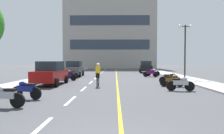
{
  "coord_description": "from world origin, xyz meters",
  "views": [
    {
      "loc": [
        0.09,
        -3.54,
        1.87
      ],
      "look_at": [
        -0.28,
        20.23,
        1.13
      ],
      "focal_mm": 32.92,
      "sensor_mm": 36.0,
      "label": 1
    }
  ],
  "objects_px": {
    "motorcycle_1": "(4,96)",
    "motorcycle_6": "(68,75)",
    "motorcycle_8": "(151,73)",
    "motorcycle_9": "(153,72)",
    "parked_car_near": "(51,73)",
    "street_lamp_mid": "(185,39)",
    "parked_car_far": "(146,67)",
    "motorcycle_2": "(26,89)",
    "motorcycle_4": "(172,80)",
    "motorcycle_7": "(70,74)",
    "parked_car_mid": "(74,69)",
    "cyclist_rider": "(98,74)",
    "motorcycle_3": "(181,83)",
    "motorcycle_5": "(170,78)"
  },
  "relations": [
    {
      "from": "street_lamp_mid",
      "to": "motorcycle_9",
      "type": "height_order",
      "value": "street_lamp_mid"
    },
    {
      "from": "motorcycle_1",
      "to": "motorcycle_3",
      "type": "bearing_deg",
      "value": 28.64
    },
    {
      "from": "motorcycle_6",
      "to": "motorcycle_9",
      "type": "xyz_separation_m",
      "value": [
        9.05,
        5.8,
        0.0
      ]
    },
    {
      "from": "street_lamp_mid",
      "to": "motorcycle_3",
      "type": "relative_size",
      "value": 3.16
    },
    {
      "from": "motorcycle_1",
      "to": "motorcycle_9",
      "type": "height_order",
      "value": "same"
    },
    {
      "from": "parked_car_mid",
      "to": "motorcycle_2",
      "type": "distance_m",
      "value": 14.38
    },
    {
      "from": "motorcycle_2",
      "to": "motorcycle_6",
      "type": "relative_size",
      "value": 0.98
    },
    {
      "from": "motorcycle_5",
      "to": "motorcycle_9",
      "type": "height_order",
      "value": "same"
    },
    {
      "from": "motorcycle_2",
      "to": "motorcycle_7",
      "type": "relative_size",
      "value": 0.98
    },
    {
      "from": "motorcycle_6",
      "to": "motorcycle_7",
      "type": "xyz_separation_m",
      "value": [
        -0.23,
        2.12,
        0.0
      ]
    },
    {
      "from": "motorcycle_4",
      "to": "cyclist_rider",
      "type": "bearing_deg",
      "value": -179.3
    },
    {
      "from": "motorcycle_3",
      "to": "motorcycle_4",
      "type": "relative_size",
      "value": 1.02
    },
    {
      "from": "parked_car_mid",
      "to": "motorcycle_7",
      "type": "bearing_deg",
      "value": -86.39
    },
    {
      "from": "motorcycle_2",
      "to": "motorcycle_4",
      "type": "distance_m",
      "value": 9.72
    },
    {
      "from": "motorcycle_4",
      "to": "parked_car_near",
      "type": "bearing_deg",
      "value": 173.36
    },
    {
      "from": "street_lamp_mid",
      "to": "motorcycle_8",
      "type": "relative_size",
      "value": 3.25
    },
    {
      "from": "parked_car_near",
      "to": "motorcycle_3",
      "type": "height_order",
      "value": "parked_car_near"
    },
    {
      "from": "motorcycle_2",
      "to": "cyclist_rider",
      "type": "relative_size",
      "value": 0.94
    },
    {
      "from": "street_lamp_mid",
      "to": "parked_car_near",
      "type": "xyz_separation_m",
      "value": [
        -12.06,
        -5.14,
        -3.11
      ]
    },
    {
      "from": "motorcycle_1",
      "to": "motorcycle_3",
      "type": "distance_m",
      "value": 9.61
    },
    {
      "from": "motorcycle_1",
      "to": "motorcycle_7",
      "type": "height_order",
      "value": "same"
    },
    {
      "from": "parked_car_mid",
      "to": "motorcycle_4",
      "type": "distance_m",
      "value": 13.06
    },
    {
      "from": "street_lamp_mid",
      "to": "motorcycle_7",
      "type": "xyz_separation_m",
      "value": [
        -11.75,
        0.39,
        -3.56
      ]
    },
    {
      "from": "motorcycle_7",
      "to": "motorcycle_9",
      "type": "xyz_separation_m",
      "value": [
        9.27,
        3.68,
        0.0
      ]
    },
    {
      "from": "parked_car_mid",
      "to": "cyclist_rider",
      "type": "distance_m",
      "value": 10.24
    },
    {
      "from": "motorcycle_8",
      "to": "motorcycle_9",
      "type": "distance_m",
      "value": 1.65
    },
    {
      "from": "motorcycle_9",
      "to": "cyclist_rider",
      "type": "distance_m",
      "value": 11.88
    },
    {
      "from": "motorcycle_1",
      "to": "motorcycle_6",
      "type": "relative_size",
      "value": 1.01
    },
    {
      "from": "motorcycle_7",
      "to": "motorcycle_2",
      "type": "bearing_deg",
      "value": -88.34
    },
    {
      "from": "parked_car_near",
      "to": "motorcycle_1",
      "type": "distance_m",
      "value": 7.77
    },
    {
      "from": "parked_car_mid",
      "to": "cyclist_rider",
      "type": "xyz_separation_m",
      "value": [
        3.62,
        -9.58,
        -0.03
      ]
    },
    {
      "from": "motorcycle_1",
      "to": "motorcycle_6",
      "type": "distance_m",
      "value": 11.15
    },
    {
      "from": "street_lamp_mid",
      "to": "parked_car_mid",
      "type": "relative_size",
      "value": 1.27
    },
    {
      "from": "parked_car_near",
      "to": "motorcycle_5",
      "type": "distance_m",
      "value": 9.39
    },
    {
      "from": "motorcycle_4",
      "to": "motorcycle_7",
      "type": "relative_size",
      "value": 0.99
    },
    {
      "from": "parked_car_near",
      "to": "motorcycle_9",
      "type": "height_order",
      "value": "parked_car_near"
    },
    {
      "from": "motorcycle_2",
      "to": "motorcycle_8",
      "type": "height_order",
      "value": "same"
    },
    {
      "from": "motorcycle_4",
      "to": "motorcycle_9",
      "type": "relative_size",
      "value": 0.98
    },
    {
      "from": "motorcycle_5",
      "to": "cyclist_rider",
      "type": "distance_m",
      "value": 5.89
    },
    {
      "from": "motorcycle_3",
      "to": "cyclist_rider",
      "type": "xyz_separation_m",
      "value": [
        -5.27,
        2.01,
        0.41
      ]
    },
    {
      "from": "parked_car_near",
      "to": "motorcycle_8",
      "type": "height_order",
      "value": "parked_car_near"
    },
    {
      "from": "motorcycle_1",
      "to": "motorcycle_2",
      "type": "height_order",
      "value": "same"
    },
    {
      "from": "motorcycle_3",
      "to": "motorcycle_1",
      "type": "bearing_deg",
      "value": -151.36
    },
    {
      "from": "motorcycle_3",
      "to": "motorcycle_7",
      "type": "bearing_deg",
      "value": 135.12
    },
    {
      "from": "cyclist_rider",
      "to": "motorcycle_1",
      "type": "bearing_deg",
      "value": -115.58
    },
    {
      "from": "motorcycle_5",
      "to": "motorcycle_7",
      "type": "xyz_separation_m",
      "value": [
        -9.05,
        4.94,
        0.0
      ]
    },
    {
      "from": "street_lamp_mid",
      "to": "parked_car_far",
      "type": "relative_size",
      "value": 1.25
    },
    {
      "from": "parked_car_far",
      "to": "motorcycle_1",
      "type": "xyz_separation_m",
      "value": [
        -9.15,
        -23.81,
        -0.44
      ]
    },
    {
      "from": "motorcycle_5",
      "to": "motorcycle_8",
      "type": "xyz_separation_m",
      "value": [
        -0.32,
        7.06,
        0.0
      ]
    },
    {
      "from": "motorcycle_1",
      "to": "cyclist_rider",
      "type": "xyz_separation_m",
      "value": [
        3.17,
        6.61,
        0.41
      ]
    }
  ]
}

